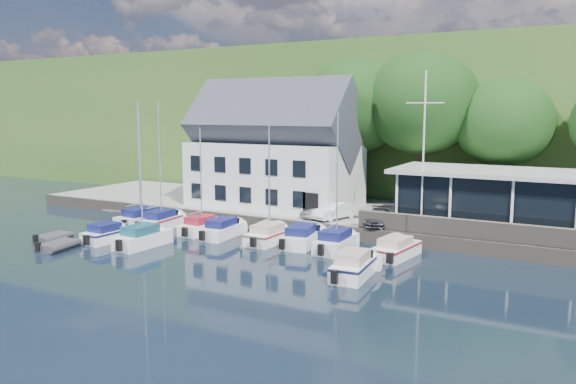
% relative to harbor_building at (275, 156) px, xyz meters
% --- Properties ---
extents(ground, '(180.00, 180.00, 0.00)m').
position_rel_harbor_building_xyz_m(ground, '(7.00, -16.50, -5.35)').
color(ground, black).
rests_on(ground, ground).
extents(quay, '(60.00, 13.00, 1.00)m').
position_rel_harbor_building_xyz_m(quay, '(7.00, 1.00, -4.85)').
color(quay, gray).
rests_on(quay, ground).
extents(quay_face, '(60.00, 0.30, 1.00)m').
position_rel_harbor_building_xyz_m(quay_face, '(7.00, -5.50, -4.85)').
color(quay_face, '#5D554B').
rests_on(quay_face, ground).
extents(hillside, '(160.00, 75.00, 16.00)m').
position_rel_harbor_building_xyz_m(hillside, '(7.00, 45.50, 2.65)').
color(hillside, '#33511E').
rests_on(hillside, ground).
extents(field_patch, '(50.00, 30.00, 0.30)m').
position_rel_harbor_building_xyz_m(field_patch, '(15.00, 53.50, 10.80)').
color(field_patch, '#596532').
rests_on(field_patch, hillside).
extents(harbor_building, '(14.40, 8.20, 8.70)m').
position_rel_harbor_building_xyz_m(harbor_building, '(0.00, 0.00, 0.00)').
color(harbor_building, silver).
rests_on(harbor_building, quay).
extents(club_pavilion, '(13.20, 7.20, 4.10)m').
position_rel_harbor_building_xyz_m(club_pavilion, '(18.00, -0.50, -2.30)').
color(club_pavilion, black).
rests_on(club_pavilion, quay).
extents(seawall, '(18.00, 0.50, 1.20)m').
position_rel_harbor_building_xyz_m(seawall, '(19.00, -5.10, -3.75)').
color(seawall, '#5D554B').
rests_on(seawall, quay).
extents(gangway, '(1.20, 6.00, 1.40)m').
position_rel_harbor_building_xyz_m(gangway, '(-9.50, -7.50, -5.35)').
color(gangway, silver).
rests_on(gangway, ground).
extents(car_silver, '(2.18, 3.45, 1.10)m').
position_rel_harbor_building_xyz_m(car_silver, '(5.87, -3.51, -3.80)').
color(car_silver, silver).
rests_on(car_silver, quay).
extents(car_white, '(2.57, 4.19, 1.30)m').
position_rel_harbor_building_xyz_m(car_white, '(7.26, -3.39, -3.70)').
color(car_white, silver).
rests_on(car_white, quay).
extents(car_dgrey, '(2.34, 4.14, 1.13)m').
position_rel_harbor_building_xyz_m(car_dgrey, '(10.94, -3.89, -3.78)').
color(car_dgrey, '#302F35').
rests_on(car_dgrey, quay).
extents(car_blue, '(2.56, 3.90, 1.24)m').
position_rel_harbor_building_xyz_m(car_blue, '(12.24, -2.74, -3.73)').
color(car_blue, '#2E4F8E').
rests_on(car_blue, quay).
extents(flagpole, '(2.64, 0.20, 10.99)m').
position_rel_harbor_building_xyz_m(flagpole, '(14.03, -3.58, 1.15)').
color(flagpole, silver).
rests_on(flagpole, quay).
extents(tree_1, '(8.53, 8.53, 11.65)m').
position_rel_harbor_building_xyz_m(tree_1, '(-3.65, 4.99, 1.48)').
color(tree_1, '#11340F').
rests_on(tree_1, quay).
extents(tree_2, '(9.51, 9.51, 13.00)m').
position_rel_harbor_building_xyz_m(tree_2, '(5.25, 5.34, 2.15)').
color(tree_2, '#11340F').
rests_on(tree_2, quay).
extents(tree_3, '(9.75, 9.75, 13.33)m').
position_rel_harbor_building_xyz_m(tree_3, '(11.31, 5.45, 2.31)').
color(tree_3, '#11340F').
rests_on(tree_3, quay).
extents(tree_4, '(7.98, 7.98, 10.90)m').
position_rel_harbor_building_xyz_m(tree_4, '(17.87, 6.15, 1.10)').
color(tree_4, '#11340F').
rests_on(tree_4, quay).
extents(boat_r1_0, '(2.97, 6.13, 9.32)m').
position_rel_harbor_building_xyz_m(boat_r1_0, '(-7.27, -9.04, -0.69)').
color(boat_r1_0, white).
rests_on(boat_r1_0, ground).
extents(boat_r1_1, '(2.42, 6.54, 9.05)m').
position_rel_harbor_building_xyz_m(boat_r1_1, '(-5.34, -8.79, -0.82)').
color(boat_r1_1, white).
rests_on(boat_r1_1, ground).
extents(boat_r1_2, '(2.00, 5.70, 8.43)m').
position_rel_harbor_building_xyz_m(boat_r1_2, '(-1.38, -8.75, -1.14)').
color(boat_r1_2, white).
rests_on(boat_r1_2, ground).
extents(boat_r1_3, '(2.26, 6.29, 1.41)m').
position_rel_harbor_building_xyz_m(boat_r1_3, '(0.76, -8.96, -4.65)').
color(boat_r1_3, white).
rests_on(boat_r1_3, ground).
extents(boat_r1_4, '(2.20, 6.04, 8.51)m').
position_rel_harbor_building_xyz_m(boat_r1_4, '(4.70, -8.93, -1.10)').
color(boat_r1_4, white).
rests_on(boat_r1_4, ground).
extents(boat_r1_5, '(2.90, 6.16, 1.46)m').
position_rel_harbor_building_xyz_m(boat_r1_5, '(7.16, -8.62, -4.62)').
color(boat_r1_5, white).
rests_on(boat_r1_5, ground).
extents(boat_r1_6, '(2.13, 6.03, 9.06)m').
position_rel_harbor_building_xyz_m(boat_r1_6, '(9.80, -8.81, -0.82)').
color(boat_r1_6, white).
rests_on(boat_r1_6, ground).
extents(boat_r1_7, '(2.69, 6.05, 1.35)m').
position_rel_harbor_building_xyz_m(boat_r1_7, '(13.83, -8.52, -4.67)').
color(boat_r1_7, white).
rests_on(boat_r1_7, ground).
extents(boat_r2_0, '(2.05, 5.09, 1.36)m').
position_rel_harbor_building_xyz_m(boat_r2_0, '(-5.65, -14.22, -4.67)').
color(boat_r2_0, white).
rests_on(boat_r2_0, ground).
extents(boat_r2_1, '(2.12, 6.13, 9.42)m').
position_rel_harbor_building_xyz_m(boat_r2_1, '(-2.34, -14.11, -0.64)').
color(boat_r2_1, white).
rests_on(boat_r2_1, ground).
extents(boat_r2_4, '(2.37, 6.12, 1.50)m').
position_rel_harbor_building_xyz_m(boat_r2_4, '(13.07, -13.74, -4.60)').
color(boat_r2_4, white).
rests_on(boat_r2_4, ground).
extents(dinghy_0, '(1.99, 2.99, 0.66)m').
position_rel_harbor_building_xyz_m(dinghy_0, '(-9.30, -15.87, -5.02)').
color(dinghy_0, '#36353A').
rests_on(dinghy_0, ground).
extents(dinghy_1, '(2.31, 3.29, 0.71)m').
position_rel_harbor_building_xyz_m(dinghy_1, '(-6.82, -17.42, -5.00)').
color(dinghy_1, '#36353A').
rests_on(dinghy_1, ground).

